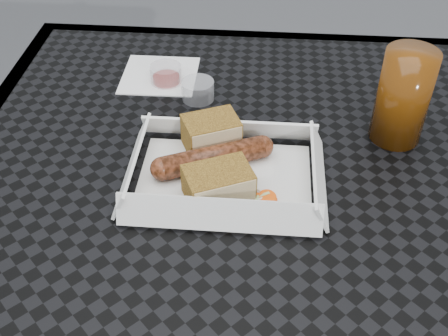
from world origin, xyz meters
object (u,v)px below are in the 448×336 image
(bratwurst, at_px, (213,157))
(drink_glass, at_px, (403,97))
(food_tray, at_px, (225,179))
(patio_table, at_px, (243,214))

(bratwurst, bearing_deg, drink_glass, 20.15)
(food_tray, relative_size, bratwurst, 1.41)
(patio_table, bearing_deg, drink_glass, 25.31)
(food_tray, bearing_deg, drink_glass, 25.99)
(food_tray, xyz_separation_m, drink_glass, (0.23, 0.11, 0.07))
(drink_glass, bearing_deg, bratwurst, -159.85)
(drink_glass, bearing_deg, food_tray, -154.01)
(bratwurst, bearing_deg, food_tray, -52.31)
(food_tray, bearing_deg, bratwurst, 127.69)
(food_tray, height_order, bratwurst, bratwurst)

